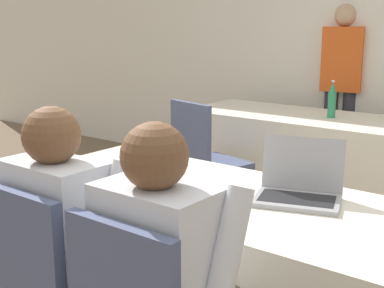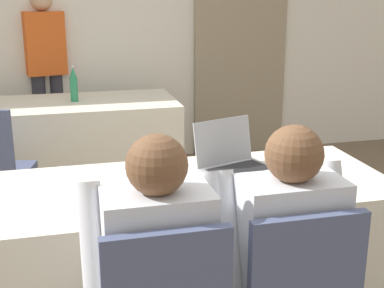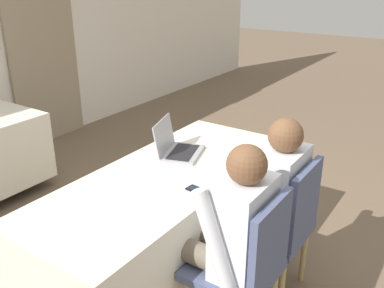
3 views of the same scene
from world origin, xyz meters
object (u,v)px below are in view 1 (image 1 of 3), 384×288
Objects in this scene: water_bottle at (332,101)px; chair_far_spare at (204,157)px; person_red_shirt at (342,84)px; laptop at (299,189)px; cell_phone at (163,207)px; person_white_shirt at (173,277)px; person_checkered_shirt at (75,240)px.

water_bottle is 1.08m from chair_far_spare.
laptop is at bearing -83.56° from person_red_shirt.
cell_phone is (-0.37, -0.41, -0.04)m from laptop.
person_white_shirt is at bearing -38.91° from cell_phone.
person_checkered_shirt reaches higher than cell_phone.
person_checkered_shirt reaches higher than chair_far_spare.
cell_phone is 2.34m from water_bottle.
water_bottle is 2.63m from person_checkered_shirt.
person_checkered_shirt is at bearing 126.26° from chair_far_spare.
person_checkered_shirt reaches higher than water_bottle.
person_red_shirt is (-0.91, 2.58, 0.14)m from laptop.
cell_phone is 0.44m from person_white_shirt.
chair_far_spare is at bearing -67.38° from person_checkered_shirt.
water_bottle reaches higher than laptop.
person_white_shirt is at bearing 137.80° from chair_far_spare.
cell_phone is 0.13× the size of person_checkered_shirt.
person_checkered_shirt is at bearing -96.40° from person_red_shirt.
person_red_shirt is (0.36, 1.52, 0.42)m from chair_far_spare.
person_checkered_shirt is (0.74, -1.79, 0.16)m from chair_far_spare.
person_checkered_shirt is 0.73× the size of person_red_shirt.
chair_far_spare is 2.16m from person_white_shirt.
person_checkered_shirt is (0.17, -2.62, -0.20)m from water_bottle.
chair_far_spare is 0.78× the size of person_checkered_shirt.
person_red_shirt reaches higher than person_white_shirt.
cell_phone is 3.05m from person_red_shirt.
cell_phone is at bearing -117.86° from person_checkered_shirt.
laptop is 1.43× the size of water_bottle.
person_red_shirt reaches higher than chair_far_spare.
chair_far_spare is at bearing 127.43° from cell_phone.
person_checkered_shirt is 0.47m from person_white_shirt.
person_checkered_shirt is at bearing 0.00° from person_white_shirt.
water_bottle is 0.71m from person_red_shirt.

